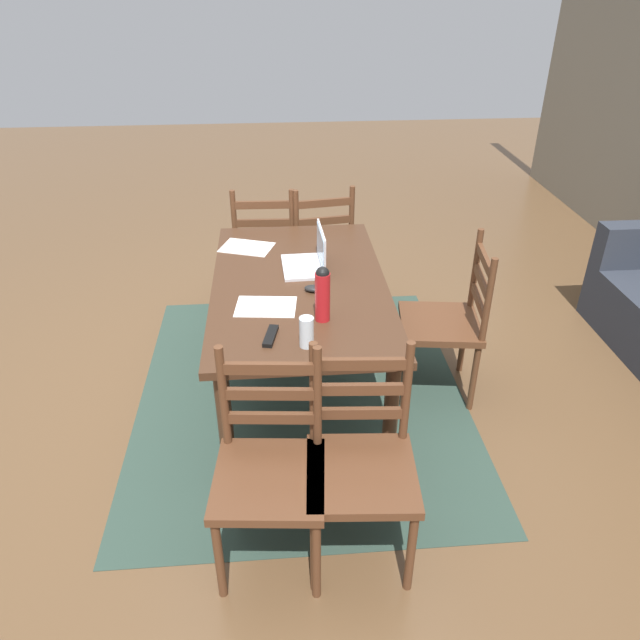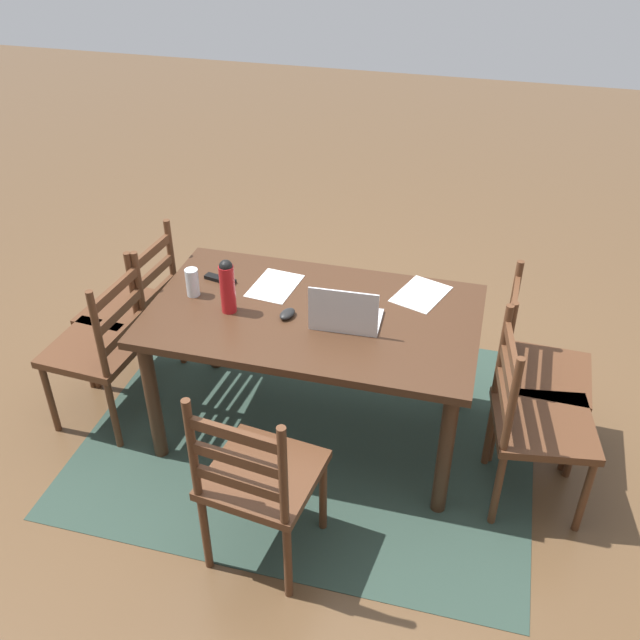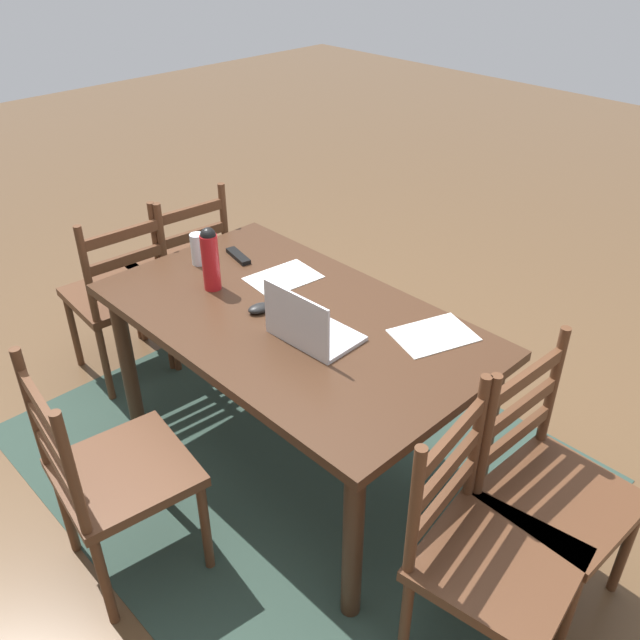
{
  "view_description": "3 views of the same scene",
  "coord_description": "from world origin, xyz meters",
  "px_view_note": "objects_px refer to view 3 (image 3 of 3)",
  "views": [
    {
      "loc": [
        2.86,
        -0.13,
        2.22
      ],
      "look_at": [
        -0.1,
        0.12,
        0.45
      ],
      "focal_mm": 33.84,
      "sensor_mm": 36.0,
      "label": 1
    },
    {
      "loc": [
        -0.75,
        2.73,
        2.63
      ],
      "look_at": [
        -0.03,
        -0.03,
        0.69
      ],
      "focal_mm": 39.86,
      "sensor_mm": 36.0,
      "label": 2
    },
    {
      "loc": [
        -1.68,
        1.47,
        2.15
      ],
      "look_at": [
        -0.03,
        -0.13,
        0.68
      ],
      "focal_mm": 37.62,
      "sensor_mm": 36.0,
      "label": 3
    }
  ],
  "objects_px": {
    "chair_left_near": "(550,489)",
    "chair_left_far": "(486,555)",
    "chair_far_head": "(113,475)",
    "water_bottle": "(210,258)",
    "drinking_glass": "(199,249)",
    "tv_remote": "(238,256)",
    "laptop": "(308,328)",
    "computer_mouse": "(260,308)",
    "dining_table": "(292,335)",
    "chair_right_far": "(120,295)",
    "chair_right_near": "(182,271)"
  },
  "relations": [
    {
      "from": "chair_left_near",
      "to": "dining_table",
      "type": "bearing_deg",
      "value": 9.8
    },
    {
      "from": "chair_left_far",
      "to": "water_bottle",
      "type": "height_order",
      "value": "water_bottle"
    },
    {
      "from": "chair_left_far",
      "to": "water_bottle",
      "type": "bearing_deg",
      "value": -3.94
    },
    {
      "from": "chair_left_near",
      "to": "computer_mouse",
      "type": "height_order",
      "value": "chair_left_near"
    },
    {
      "from": "drinking_glass",
      "to": "computer_mouse",
      "type": "height_order",
      "value": "drinking_glass"
    },
    {
      "from": "dining_table",
      "to": "chair_right_near",
      "type": "bearing_deg",
      "value": -9.53
    },
    {
      "from": "chair_left_far",
      "to": "laptop",
      "type": "xyz_separation_m",
      "value": [
        0.91,
        -0.12,
        0.34
      ]
    },
    {
      "from": "computer_mouse",
      "to": "drinking_glass",
      "type": "bearing_deg",
      "value": 6.11
    },
    {
      "from": "chair_right_near",
      "to": "water_bottle",
      "type": "bearing_deg",
      "value": 158.46
    },
    {
      "from": "chair_right_near",
      "to": "tv_remote",
      "type": "bearing_deg",
      "value": 177.66
    },
    {
      "from": "chair_left_near",
      "to": "chair_far_head",
      "type": "height_order",
      "value": "same"
    },
    {
      "from": "tv_remote",
      "to": "computer_mouse",
      "type": "bearing_deg",
      "value": 73.78
    },
    {
      "from": "dining_table",
      "to": "chair_left_far",
      "type": "relative_size",
      "value": 1.66
    },
    {
      "from": "drinking_glass",
      "to": "water_bottle",
      "type": "bearing_deg",
      "value": 157.44
    },
    {
      "from": "chair_left_far",
      "to": "laptop",
      "type": "bearing_deg",
      "value": -7.44
    },
    {
      "from": "dining_table",
      "to": "water_bottle",
      "type": "bearing_deg",
      "value": 12.84
    },
    {
      "from": "drinking_glass",
      "to": "tv_remote",
      "type": "distance_m",
      "value": 0.19
    },
    {
      "from": "chair_left_near",
      "to": "computer_mouse",
      "type": "xyz_separation_m",
      "value": [
        1.19,
        0.26,
        0.3
      ]
    },
    {
      "from": "laptop",
      "to": "water_bottle",
      "type": "bearing_deg",
      "value": 1.72
    },
    {
      "from": "dining_table",
      "to": "chair_far_head",
      "type": "height_order",
      "value": "chair_far_head"
    },
    {
      "from": "laptop",
      "to": "computer_mouse",
      "type": "distance_m",
      "value": 0.28
    },
    {
      "from": "dining_table",
      "to": "chair_right_far",
      "type": "xyz_separation_m",
      "value": [
        1.08,
        0.19,
        -0.19
      ]
    },
    {
      "from": "chair_left_far",
      "to": "computer_mouse",
      "type": "distance_m",
      "value": 1.23
    },
    {
      "from": "drinking_glass",
      "to": "chair_far_head",
      "type": "bearing_deg",
      "value": 126.15
    },
    {
      "from": "chair_left_near",
      "to": "chair_left_far",
      "type": "relative_size",
      "value": 1.0
    },
    {
      "from": "chair_right_near",
      "to": "chair_far_head",
      "type": "relative_size",
      "value": 1.0
    },
    {
      "from": "dining_table",
      "to": "chair_left_near",
      "type": "height_order",
      "value": "chair_left_near"
    },
    {
      "from": "water_bottle",
      "to": "tv_remote",
      "type": "distance_m",
      "value": 0.32
    },
    {
      "from": "dining_table",
      "to": "tv_remote",
      "type": "distance_m",
      "value": 0.57
    },
    {
      "from": "water_bottle",
      "to": "computer_mouse",
      "type": "relative_size",
      "value": 2.76
    },
    {
      "from": "water_bottle",
      "to": "chair_left_near",
      "type": "bearing_deg",
      "value": -169.38
    },
    {
      "from": "dining_table",
      "to": "computer_mouse",
      "type": "distance_m",
      "value": 0.17
    },
    {
      "from": "laptop",
      "to": "drinking_glass",
      "type": "distance_m",
      "value": 0.79
    },
    {
      "from": "chair_far_head",
      "to": "tv_remote",
      "type": "xyz_separation_m",
      "value": [
        0.53,
        -0.99,
        0.29
      ]
    },
    {
      "from": "chair_left_far",
      "to": "drinking_glass",
      "type": "relative_size",
      "value": 6.61
    },
    {
      "from": "dining_table",
      "to": "chair_left_near",
      "type": "bearing_deg",
      "value": -170.2
    },
    {
      "from": "water_bottle",
      "to": "drinking_glass",
      "type": "height_order",
      "value": "water_bottle"
    },
    {
      "from": "chair_left_near",
      "to": "chair_right_far",
      "type": "relative_size",
      "value": 1.0
    },
    {
      "from": "drinking_glass",
      "to": "computer_mouse",
      "type": "xyz_separation_m",
      "value": [
        -0.51,
        0.07,
        -0.05
      ]
    },
    {
      "from": "chair_left_far",
      "to": "drinking_glass",
      "type": "bearing_deg",
      "value": -6.53
    },
    {
      "from": "chair_left_far",
      "to": "tv_remote",
      "type": "bearing_deg",
      "value": -12.21
    },
    {
      "from": "drinking_glass",
      "to": "tv_remote",
      "type": "xyz_separation_m",
      "value": [
        -0.08,
        -0.16,
        -0.06
      ]
    },
    {
      "from": "drinking_glass",
      "to": "computer_mouse",
      "type": "distance_m",
      "value": 0.52
    },
    {
      "from": "chair_left_near",
      "to": "chair_right_near",
      "type": "bearing_deg",
      "value": 0.14
    },
    {
      "from": "laptop",
      "to": "computer_mouse",
      "type": "bearing_deg",
      "value": -0.64
    },
    {
      "from": "chair_left_near",
      "to": "chair_left_far",
      "type": "bearing_deg",
      "value": 90.06
    },
    {
      "from": "chair_left_near",
      "to": "chair_left_far",
      "type": "height_order",
      "value": "same"
    },
    {
      "from": "chair_right_far",
      "to": "chair_far_head",
      "type": "bearing_deg",
      "value": 149.0
    },
    {
      "from": "computer_mouse",
      "to": "tv_remote",
      "type": "xyz_separation_m",
      "value": [
        0.43,
        -0.23,
        -0.01
      ]
    },
    {
      "from": "chair_far_head",
      "to": "laptop",
      "type": "height_order",
      "value": "laptop"
    }
  ]
}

